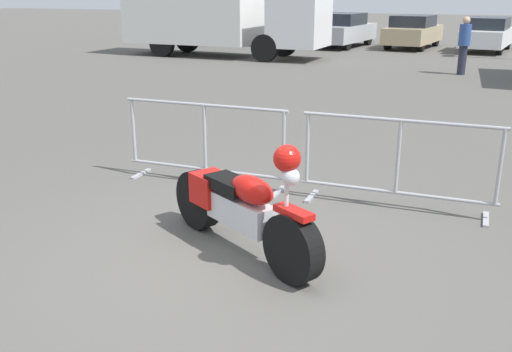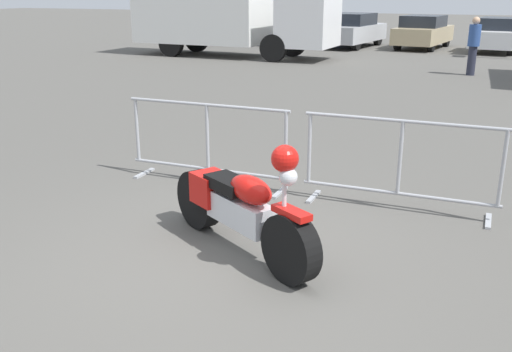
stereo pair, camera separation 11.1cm
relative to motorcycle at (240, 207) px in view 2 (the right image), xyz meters
name	(u,v)px [view 2 (the right image)]	position (x,y,z in m)	size (l,w,h in m)	color
ground_plane	(215,261)	(-0.12, -0.31, -0.46)	(120.00, 120.00, 0.00)	#54514C
motorcycle	(240,207)	(0.00, 0.00, 0.00)	(1.93, 1.24, 1.21)	black
crowd_barrier_near	(208,143)	(-1.22, 1.70, 0.09)	(2.24, 0.45, 1.07)	#9EA0A5
crowd_barrier_far	(400,164)	(1.22, 1.70, 0.09)	(2.24, 0.45, 1.07)	#9EA0A5
box_truck	(223,12)	(-7.64, 15.49, 1.17)	(7.76, 2.47, 2.98)	silver
parked_car_black	(233,26)	(-9.98, 21.35, 0.31)	(2.41, 4.69, 1.52)	black
parked_car_blue	(292,28)	(-6.98, 21.55, 0.25)	(2.21, 4.31, 1.40)	#284799
parked_car_silver	(352,30)	(-3.98, 20.96, 0.28)	(2.31, 4.50, 1.46)	#B7BABF
parked_car_tan	(423,32)	(-0.97, 21.51, 0.24)	(2.21, 4.29, 1.39)	tan
parked_car_white	(498,35)	(2.03, 21.24, 0.23)	(2.16, 4.21, 1.37)	white
pedestrian	(474,44)	(1.41, 13.67, 0.46)	(0.46, 0.46, 1.69)	#262838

